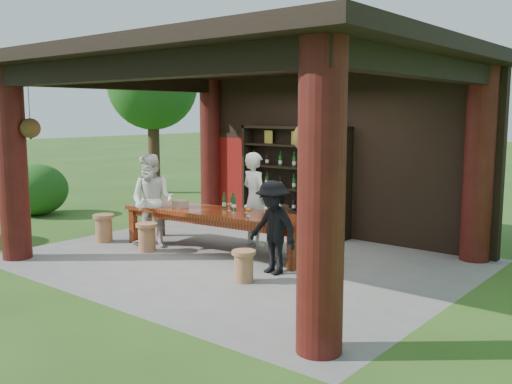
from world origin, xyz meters
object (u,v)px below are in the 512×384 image
Objects in this scene: guest_man at (273,227)px; wine_shelf at (294,180)px; host at (255,199)px; stool_near_left at (147,236)px; tasting_table at (218,217)px; guest_woman at (152,201)px; stool_near_right at (244,265)px; stool_far_left at (104,227)px; napkin_basket at (180,204)px.

wine_shelf is at bearing 127.75° from guest_man.
wine_shelf reaches higher than host.
stool_near_left is 0.29× the size of host.
tasting_table is 2.20× the size of guest_woman.
guest_man is at bearing -22.42° from guest_woman.
wine_shelf is 1.47m from host.
wine_shelf is 1.73× the size of guest_man.
guest_man is (1.56, -2.77, -0.39)m from wine_shelf.
host is (1.24, 1.64, 0.62)m from stool_near_left.
guest_man is at bearing 84.34° from stool_near_right.
guest_woman is (-1.31, -2.78, -0.25)m from wine_shelf.
stool_far_left reaches higher than stool_near_right.
stool_far_left is (-2.40, -3.11, -0.85)m from wine_shelf.
wine_shelf is at bearing 52.35° from stool_far_left.
tasting_table is 0.85m from host.
wine_shelf is 3.39m from stool_near_left.
host is 1.21× the size of guest_man.
guest_woman is at bearing 167.35° from stool_near_right.
wine_shelf is at bearing 42.19° from guest_woman.
guest_woman is at bearing -115.19° from wine_shelf.
guest_woman is 1.19× the size of guest_man.
napkin_basket is (-2.50, 0.36, 0.08)m from guest_man.
tasting_table is at bearing -93.48° from wine_shelf.
stool_near_right is 2.69m from napkin_basket.
wine_shelf is 2.28m from tasting_table.
tasting_table is at bearing 87.55° from host.
napkin_basket is at bearing 73.61° from stool_near_left.
tasting_table is at bearing 40.89° from stool_near_left.
tasting_table is 1.32m from guest_woman.
host is at bearing 20.76° from guest_woman.
wine_shelf is 5.33× the size of stool_near_right.
stool_far_left is 0.37× the size of guest_man.
stool_far_left is at bearing -154.50° from napkin_basket.
wine_shelf is 2.60m from napkin_basket.
tasting_table is (-0.14, -2.22, -0.50)m from wine_shelf.
stool_near_left is 0.35× the size of guest_man.
wine_shelf is at bearing 86.52° from tasting_table.
tasting_table reaches higher than stool_far_left.
wine_shelf is 0.66× the size of tasting_table.
stool_near_left is 0.70m from guest_woman.
stool_near_right is 0.32× the size of guest_man.
guest_man is (2.87, 0.01, -0.14)m from guest_woman.
napkin_basket reaches higher than stool_far_left.
guest_man reaches higher than napkin_basket.
stool_far_left is 1.29m from guest_woman.
guest_woman is at bearing -171.51° from guest_man.
guest_man reaches higher than stool_near_left.
napkin_basket is at bearing 22.01° from guest_woman.
wine_shelf is at bearing 113.75° from stool_near_right.
stool_far_left is 0.31× the size of guest_woman.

